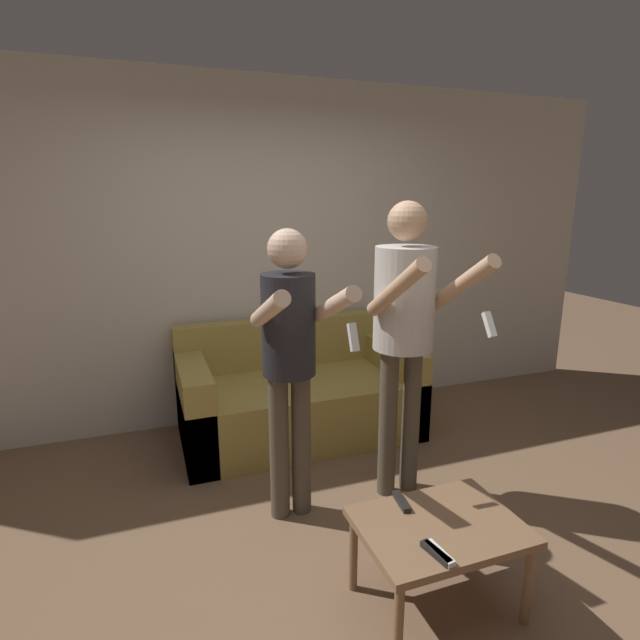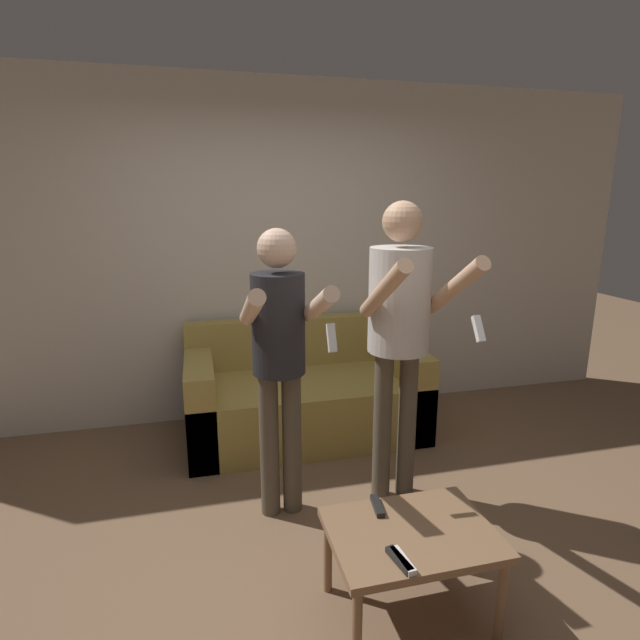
{
  "view_description": "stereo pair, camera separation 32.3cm",
  "coord_description": "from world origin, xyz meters",
  "px_view_note": "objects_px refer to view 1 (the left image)",
  "views": [
    {
      "loc": [
        -0.91,
        -1.99,
        1.79
      ],
      "look_at": [
        0.16,
        0.96,
        1.03
      ],
      "focal_mm": 28.0,
      "sensor_mm": 36.0,
      "label": 1
    },
    {
      "loc": [
        -0.6,
        -2.09,
        1.79
      ],
      "look_at": [
        0.16,
        0.96,
        1.03
      ],
      "focal_mm": 28.0,
      "sensor_mm": 36.0,
      "label": 2
    }
  ],
  "objects_px": {
    "couch": "(298,397)",
    "remote_near": "(440,553)",
    "coffee_table": "(439,534)",
    "person_standing_left": "(290,348)",
    "remote_far": "(401,502)",
    "remote_mid": "(436,553)",
    "person_standing_right": "(405,316)"
  },
  "relations": [
    {
      "from": "couch",
      "to": "remote_near",
      "type": "bearing_deg",
      "value": -91.4
    },
    {
      "from": "coffee_table",
      "to": "couch",
      "type": "bearing_deg",
      "value": 92.05
    },
    {
      "from": "person_standing_left",
      "to": "coffee_table",
      "type": "relative_size",
      "value": 2.35
    },
    {
      "from": "remote_near",
      "to": "remote_far",
      "type": "height_order",
      "value": "same"
    },
    {
      "from": "remote_near",
      "to": "coffee_table",
      "type": "bearing_deg",
      "value": 56.47
    },
    {
      "from": "coffee_table",
      "to": "remote_mid",
      "type": "distance_m",
      "value": 0.22
    },
    {
      "from": "couch",
      "to": "person_standing_left",
      "type": "xyz_separation_m",
      "value": [
        -0.35,
        -0.99,
        0.72
      ]
    },
    {
      "from": "person_standing_right",
      "to": "remote_near",
      "type": "height_order",
      "value": "person_standing_right"
    },
    {
      "from": "couch",
      "to": "coffee_table",
      "type": "relative_size",
      "value": 2.52
    },
    {
      "from": "remote_near",
      "to": "remote_mid",
      "type": "xyz_separation_m",
      "value": [
        -0.01,
        0.01,
        0.0
      ]
    },
    {
      "from": "couch",
      "to": "remote_far",
      "type": "height_order",
      "value": "couch"
    },
    {
      "from": "remote_mid",
      "to": "remote_far",
      "type": "bearing_deg",
      "value": 83.61
    },
    {
      "from": "person_standing_left",
      "to": "remote_far",
      "type": "xyz_separation_m",
      "value": [
        0.33,
        -0.68,
        -0.58
      ]
    },
    {
      "from": "remote_near",
      "to": "remote_far",
      "type": "xyz_separation_m",
      "value": [
        0.03,
        0.36,
        0.0
      ]
    },
    {
      "from": "person_standing_right",
      "to": "remote_mid",
      "type": "xyz_separation_m",
      "value": [
        -0.41,
        -1.03,
        -0.7
      ]
    },
    {
      "from": "coffee_table",
      "to": "remote_mid",
      "type": "height_order",
      "value": "remote_mid"
    },
    {
      "from": "remote_mid",
      "to": "coffee_table",
      "type": "bearing_deg",
      "value": 52.95
    },
    {
      "from": "person_standing_right",
      "to": "remote_mid",
      "type": "height_order",
      "value": "person_standing_right"
    },
    {
      "from": "remote_near",
      "to": "person_standing_right",
      "type": "bearing_deg",
      "value": 69.04
    },
    {
      "from": "coffee_table",
      "to": "remote_far",
      "type": "relative_size",
      "value": 4.57
    },
    {
      "from": "person_standing_left",
      "to": "remote_mid",
      "type": "bearing_deg",
      "value": -74.45
    },
    {
      "from": "couch",
      "to": "person_standing_right",
      "type": "distance_m",
      "value": 1.34
    },
    {
      "from": "couch",
      "to": "person_standing_left",
      "type": "distance_m",
      "value": 1.27
    },
    {
      "from": "person_standing_left",
      "to": "coffee_table",
      "type": "bearing_deg",
      "value": -64.32
    },
    {
      "from": "couch",
      "to": "person_standing_left",
      "type": "bearing_deg",
      "value": -109.31
    },
    {
      "from": "person_standing_left",
      "to": "remote_far",
      "type": "height_order",
      "value": "person_standing_left"
    },
    {
      "from": "couch",
      "to": "person_standing_right",
      "type": "xyz_separation_m",
      "value": [
        0.35,
        -0.99,
        0.84
      ]
    },
    {
      "from": "remote_mid",
      "to": "person_standing_left",
      "type": "bearing_deg",
      "value": 105.55
    },
    {
      "from": "person_standing_right",
      "to": "remote_far",
      "type": "height_order",
      "value": "person_standing_right"
    },
    {
      "from": "person_standing_right",
      "to": "remote_near",
      "type": "xyz_separation_m",
      "value": [
        -0.4,
        -1.04,
        -0.7
      ]
    },
    {
      "from": "remote_near",
      "to": "person_standing_left",
      "type": "bearing_deg",
      "value": 106.05
    },
    {
      "from": "person_standing_left",
      "to": "remote_near",
      "type": "distance_m",
      "value": 1.23
    }
  ]
}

